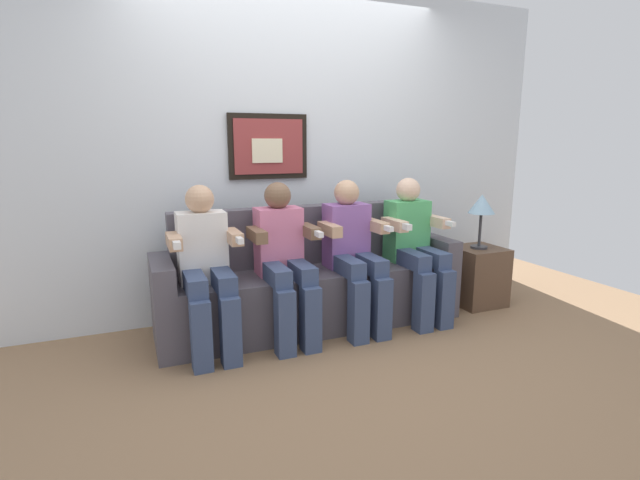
# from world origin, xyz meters

# --- Properties ---
(ground_plane) EXTENTS (6.11, 6.11, 0.00)m
(ground_plane) POSITION_xyz_m (0.00, 0.00, 0.00)
(ground_plane) COLOR #8C6B4C
(back_wall_assembly) EXTENTS (4.70, 0.10, 2.60)m
(back_wall_assembly) POSITION_xyz_m (-0.01, 0.76, 1.30)
(back_wall_assembly) COLOR silver
(back_wall_assembly) RESTS_ON ground_plane
(couch) EXTENTS (2.30, 0.58, 0.90)m
(couch) POSITION_xyz_m (0.00, 0.33, 0.31)
(couch) COLOR #514C56
(couch) RESTS_ON ground_plane
(person_leftmost) EXTENTS (0.46, 0.56, 1.11)m
(person_leftmost) POSITION_xyz_m (-0.81, 0.16, 0.61)
(person_leftmost) COLOR white
(person_leftmost) RESTS_ON ground_plane
(person_left_center) EXTENTS (0.46, 0.56, 1.11)m
(person_left_center) POSITION_xyz_m (-0.27, 0.16, 0.61)
(person_left_center) COLOR pink
(person_left_center) RESTS_ON ground_plane
(person_right_center) EXTENTS (0.46, 0.56, 1.11)m
(person_right_center) POSITION_xyz_m (0.27, 0.16, 0.61)
(person_right_center) COLOR #8C59A5
(person_right_center) RESTS_ON ground_plane
(person_rightmost) EXTENTS (0.46, 0.56, 1.11)m
(person_rightmost) POSITION_xyz_m (0.81, 0.16, 0.61)
(person_rightmost) COLOR #4CB266
(person_rightmost) RESTS_ON ground_plane
(side_table_right) EXTENTS (0.40, 0.40, 0.50)m
(side_table_right) POSITION_xyz_m (1.50, 0.22, 0.25)
(side_table_right) COLOR brown
(side_table_right) RESTS_ON ground_plane
(table_lamp) EXTENTS (0.22, 0.22, 0.46)m
(table_lamp) POSITION_xyz_m (1.48, 0.20, 0.86)
(table_lamp) COLOR #333338
(table_lamp) RESTS_ON side_table_right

